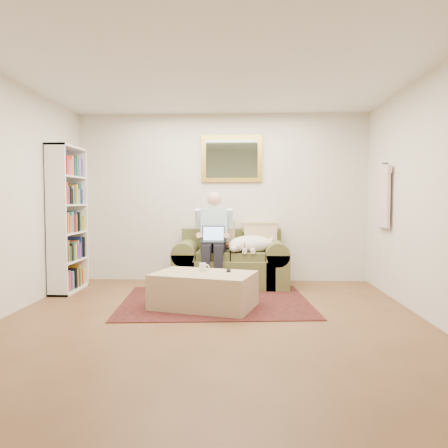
# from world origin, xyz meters

# --- Properties ---
(room_shell) EXTENTS (4.51, 5.00, 2.61)m
(room_shell) POSITION_xyz_m (0.00, 0.35, 1.30)
(room_shell) COLOR brown
(room_shell) RESTS_ON ground
(rug) EXTENTS (2.43, 2.01, 0.01)m
(rug) POSITION_xyz_m (-0.02, 1.03, 0.01)
(rug) COLOR black
(rug) RESTS_ON room_shell
(sofa) EXTENTS (1.64, 0.84, 0.99)m
(sofa) POSITION_xyz_m (0.15, 2.05, 0.28)
(sofa) COLOR brown
(sofa) RESTS_ON room_shell
(seated_man) EXTENTS (0.54, 0.77, 1.38)m
(seated_man) POSITION_xyz_m (-0.10, 1.90, 0.69)
(seated_man) COLOR #8CC4D8
(seated_man) RESTS_ON sofa
(laptop) EXTENTS (0.32, 0.25, 0.23)m
(laptop) POSITION_xyz_m (-0.10, 1.83, 0.73)
(laptop) COLOR black
(laptop) RESTS_ON seated_man
(sleeping_dog) EXTENTS (0.68, 0.43, 0.25)m
(sleeping_dog) POSITION_xyz_m (0.44, 1.97, 0.63)
(sleeping_dog) COLOR white
(sleeping_dog) RESTS_ON sofa
(ottoman) EXTENTS (1.29, 1.01, 0.41)m
(ottoman) POSITION_xyz_m (-0.14, 0.72, 0.21)
(ottoman) COLOR tan
(ottoman) RESTS_ON room_shell
(coffee_mug) EXTENTS (0.08, 0.08, 0.10)m
(coffee_mug) POSITION_xyz_m (-0.16, 0.81, 0.46)
(coffee_mug) COLOR white
(coffee_mug) RESTS_ON ottoman
(tv_remote) EXTENTS (0.05, 0.15, 0.02)m
(tv_remote) POSITION_xyz_m (0.15, 0.83, 0.42)
(tv_remote) COLOR black
(tv_remote) RESTS_ON ottoman
(bookshelf) EXTENTS (0.28, 0.80, 2.00)m
(bookshelf) POSITION_xyz_m (-2.10, 1.60, 1.00)
(bookshelf) COLOR white
(bookshelf) RESTS_ON room_shell
(wall_mirror) EXTENTS (0.94, 0.04, 0.72)m
(wall_mirror) POSITION_xyz_m (0.15, 2.47, 1.90)
(wall_mirror) COLOR gold
(wall_mirror) RESTS_ON room_shell
(hanging_shirt) EXTENTS (0.06, 0.52, 0.90)m
(hanging_shirt) POSITION_xyz_m (2.19, 1.60, 1.35)
(hanging_shirt) COLOR beige
(hanging_shirt) RESTS_ON room_shell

